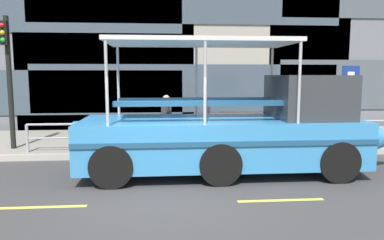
{
  "coord_description": "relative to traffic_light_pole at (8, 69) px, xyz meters",
  "views": [
    {
      "loc": [
        -0.0,
        -7.93,
        2.57
      ],
      "look_at": [
        0.82,
        2.11,
        1.3
      ],
      "focal_mm": 33.99,
      "sensor_mm": 36.0,
      "label": 1
    }
  ],
  "objects": [
    {
      "name": "parking_sign",
      "position": [
        11.12,
        -0.21,
        -0.72
      ],
      "size": [
        0.6,
        0.12,
        2.68
      ],
      "color": "#4C4F54",
      "rests_on": "sidewalk"
    },
    {
      "name": "pedestrian_near_bow",
      "position": [
        10.35,
        0.48,
        -1.56
      ],
      "size": [
        0.47,
        0.22,
        1.63
      ],
      "color": "#1E2338",
      "rests_on": "sidewalk"
    },
    {
      "name": "curb_guardrail",
      "position": [
        6.55,
        -0.59,
        -1.95
      ],
      "size": [
        11.82,
        0.09,
        0.89
      ],
      "color": "#9EA0A8",
      "rests_on": "sidewalk"
    },
    {
      "name": "lane_centreline",
      "position": [
        4.84,
        -4.96,
        -2.72
      ],
      "size": [
        25.8,
        0.12,
        0.01
      ],
      "color": "#DBD64C",
      "rests_on": "ground_plane"
    },
    {
      "name": "sidewalk",
      "position": [
        4.84,
        1.56,
        -2.63
      ],
      "size": [
        32.0,
        4.8,
        0.18
      ],
      "primitive_type": "cube",
      "color": "gray",
      "rests_on": "ground_plane"
    },
    {
      "name": "curb_edge",
      "position": [
        4.84,
        -0.93,
        -2.63
      ],
      "size": [
        32.0,
        0.18,
        0.18
      ],
      "primitive_type": "cube",
      "color": "#B2ADA3",
      "rests_on": "ground_plane"
    },
    {
      "name": "pedestrian_mid_left",
      "position": [
        6.38,
        0.33,
        -1.6
      ],
      "size": [
        0.21,
        0.45,
        1.56
      ],
      "color": "#1E2338",
      "rests_on": "sidewalk"
    },
    {
      "name": "pedestrian_mid_right",
      "position": [
        4.97,
        0.14,
        -1.51
      ],
      "size": [
        0.35,
        0.4,
        1.71
      ],
      "color": "black",
      "rests_on": "sidewalk"
    },
    {
      "name": "duck_tour_boat",
      "position": [
        6.86,
        -2.72,
        -1.63
      ],
      "size": [
        8.89,
        2.53,
        3.42
      ],
      "color": "#388CD1",
      "rests_on": "ground_plane"
    },
    {
      "name": "traffic_light_pole",
      "position": [
        0.0,
        0.0,
        0.0
      ],
      "size": [
        0.24,
        0.46,
        4.2
      ],
      "color": "black",
      "rests_on": "sidewalk"
    },
    {
      "name": "ground_plane",
      "position": [
        4.84,
        -4.04,
        -2.72
      ],
      "size": [
        120.0,
        120.0,
        0.0
      ],
      "primitive_type": "plane",
      "color": "#3D3D3F"
    }
  ]
}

